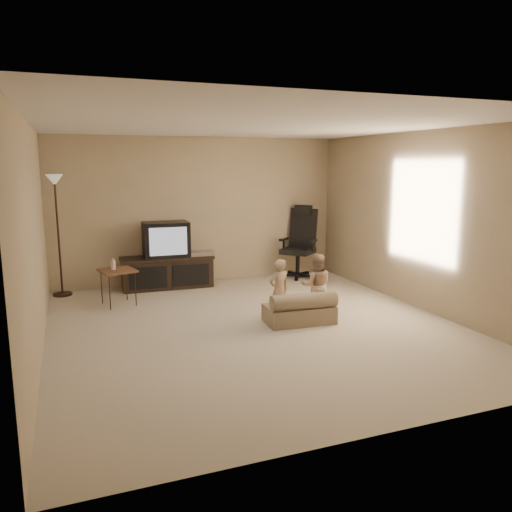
{
  "coord_description": "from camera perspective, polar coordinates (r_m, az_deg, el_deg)",
  "views": [
    {
      "loc": [
        -2.16,
        -5.68,
        2.03
      ],
      "look_at": [
        0.23,
        0.6,
        0.8
      ],
      "focal_mm": 35.0,
      "sensor_mm": 36.0,
      "label": 1
    }
  ],
  "objects": [
    {
      "name": "child_sofa",
      "position": [
        6.52,
        5.1,
        -6.2
      ],
      "size": [
        0.91,
        0.55,
        0.43
      ],
      "rotation": [
        0.0,
        0.0,
        -0.06
      ],
      "color": "gray",
      "rests_on": "floor"
    },
    {
      "name": "side_table",
      "position": [
        7.54,
        -15.58,
        -1.65
      ],
      "size": [
        0.57,
        0.57,
        0.71
      ],
      "rotation": [
        0.0,
        0.0,
        0.23
      ],
      "color": "brown",
      "rests_on": "floor"
    },
    {
      "name": "office_chair",
      "position": [
        9.13,
        5.0,
        0.49
      ],
      "size": [
        0.85,
        0.85,
        1.31
      ],
      "rotation": [
        0.0,
        0.0,
        -0.83
      ],
      "color": "black",
      "rests_on": "floor"
    },
    {
      "name": "floor_lamp",
      "position": [
        8.26,
        -21.85,
        5.11
      ],
      "size": [
        0.29,
        0.29,
        1.89
      ],
      "color": "#301D15",
      "rests_on": "floor"
    },
    {
      "name": "room_shell",
      "position": [
        6.1,
        -0.05,
        5.56
      ],
      "size": [
        5.5,
        5.5,
        5.5
      ],
      "color": "silver",
      "rests_on": "floor"
    },
    {
      "name": "toddler_right",
      "position": [
        6.78,
        6.89,
        -3.34
      ],
      "size": [
        0.48,
        0.37,
        0.87
      ],
      "primitive_type": "imported",
      "rotation": [
        0.0,
        0.0,
        2.76
      ],
      "color": "tan",
      "rests_on": "floor"
    },
    {
      "name": "tv_stand",
      "position": [
        8.46,
        -10.12,
        -0.49
      ],
      "size": [
        1.56,
        0.63,
        1.11
      ],
      "rotation": [
        0.0,
        0.0,
        -0.04
      ],
      "color": "black",
      "rests_on": "floor"
    },
    {
      "name": "floor",
      "position": [
        6.41,
        -0.05,
        -8.1
      ],
      "size": [
        5.5,
        5.5,
        0.0
      ],
      "primitive_type": "plane",
      "color": "#BFB598",
      "rests_on": "ground"
    },
    {
      "name": "toddler_left",
      "position": [
        6.55,
        2.66,
        -3.94
      ],
      "size": [
        0.34,
        0.28,
        0.83
      ],
      "primitive_type": "imported",
      "rotation": [
        0.0,
        0.0,
        3.34
      ],
      "color": "tan",
      "rests_on": "floor"
    }
  ]
}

